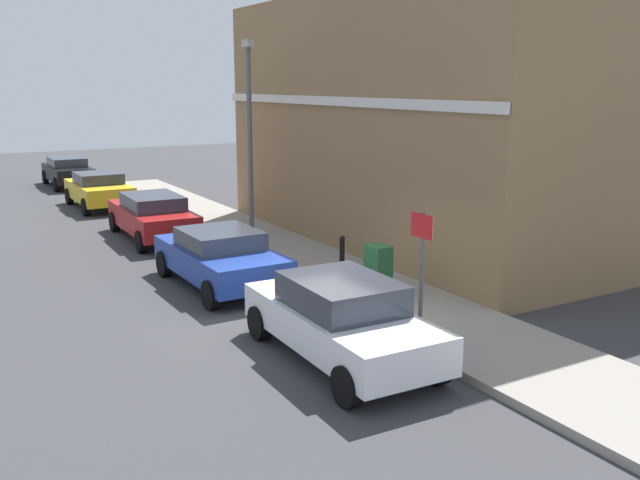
# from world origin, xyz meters

# --- Properties ---
(ground) EXTENTS (80.00, 80.00, 0.00)m
(ground) POSITION_xyz_m (0.00, 0.00, 0.00)
(ground) COLOR #38383A
(sidewalk) EXTENTS (2.66, 30.00, 0.15)m
(sidewalk) POSITION_xyz_m (1.87, 6.00, 0.07)
(sidewalk) COLOR gray
(sidewalk) RESTS_ON ground
(corner_building) EXTENTS (7.49, 13.19, 7.13)m
(corner_building) POSITION_xyz_m (6.89, 4.59, 3.57)
(corner_building) COLOR olive
(corner_building) RESTS_ON ground
(car_white) EXTENTS (1.95, 4.30, 1.45)m
(car_white) POSITION_xyz_m (-0.69, -2.23, 0.75)
(car_white) COLOR silver
(car_white) RESTS_ON ground
(car_blue) EXTENTS (2.02, 4.16, 1.35)m
(car_blue) POSITION_xyz_m (-0.78, 2.99, 0.72)
(car_blue) COLOR navy
(car_blue) RESTS_ON ground
(car_red) EXTENTS (1.90, 4.41, 1.38)m
(car_red) POSITION_xyz_m (-0.64, 8.79, 0.74)
(car_red) COLOR maroon
(car_red) RESTS_ON ground
(car_yellow) EXTENTS (1.94, 3.98, 1.36)m
(car_yellow) POSITION_xyz_m (-0.81, 15.16, 0.72)
(car_yellow) COLOR gold
(car_yellow) RESTS_ON ground
(car_black) EXTENTS (1.79, 4.04, 1.34)m
(car_black) POSITION_xyz_m (-0.74, 21.70, 0.72)
(car_black) COLOR black
(car_black) RESTS_ON ground
(utility_cabinet) EXTENTS (0.46, 0.61, 1.15)m
(utility_cabinet) POSITION_xyz_m (1.64, 0.04, 0.68)
(utility_cabinet) COLOR #1E4C28
(utility_cabinet) RESTS_ON sidewalk
(bollard_near_cabinet) EXTENTS (0.14, 0.14, 1.04)m
(bollard_near_cabinet) POSITION_xyz_m (1.74, 1.67, 0.70)
(bollard_near_cabinet) COLOR black
(bollard_near_cabinet) RESTS_ON sidewalk
(street_sign) EXTENTS (0.08, 0.60, 2.30)m
(street_sign) POSITION_xyz_m (0.98, -2.26, 1.66)
(street_sign) COLOR #59595B
(street_sign) RESTS_ON sidewalk
(lamppost) EXTENTS (0.20, 0.44, 5.72)m
(lamppost) POSITION_xyz_m (1.77, 6.83, 3.30)
(lamppost) COLOR #59595B
(lamppost) RESTS_ON sidewalk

